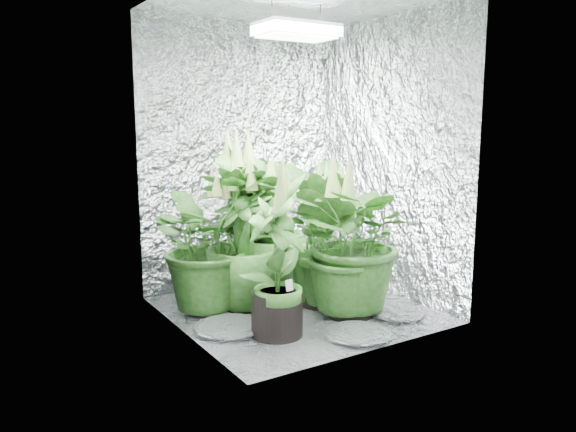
% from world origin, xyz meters
% --- Properties ---
extents(ground, '(1.60, 1.60, 0.00)m').
position_xyz_m(ground, '(0.00, 0.00, 0.00)').
color(ground, silver).
rests_on(ground, ground).
extents(walls, '(1.62, 1.62, 2.00)m').
position_xyz_m(walls, '(0.00, 0.00, 1.00)').
color(walls, silver).
rests_on(walls, ground).
extents(ceiling, '(1.60, 1.60, 0.01)m').
position_xyz_m(ceiling, '(0.00, 0.00, 2.00)').
color(ceiling, silver).
rests_on(ceiling, walls).
extents(grow_lamp, '(0.50, 0.30, 0.22)m').
position_xyz_m(grow_lamp, '(0.00, 0.00, 1.83)').
color(grow_lamp, gray).
rests_on(grow_lamp, ceiling).
extents(plant_a, '(0.96, 0.96, 0.99)m').
position_xyz_m(plant_a, '(-0.50, 0.32, 0.47)').
color(plant_a, black).
rests_on(plant_a, ground).
extents(plant_b, '(0.80, 0.80, 1.23)m').
position_xyz_m(plant_b, '(-0.12, 0.44, 0.57)').
color(plant_b, black).
rests_on(plant_b, ground).
extents(plant_c, '(0.52, 0.52, 1.03)m').
position_xyz_m(plant_c, '(0.14, 0.52, 0.47)').
color(plant_c, black).
rests_on(plant_c, ground).
extents(plant_d, '(0.75, 0.75, 1.05)m').
position_xyz_m(plant_d, '(-0.28, 0.23, 0.48)').
color(plant_d, black).
rests_on(plant_d, ground).
extents(plant_e, '(0.96, 0.96, 1.08)m').
position_xyz_m(plant_e, '(0.24, -0.27, 0.50)').
color(plant_e, black).
rests_on(plant_e, ground).
extents(plant_f, '(0.64, 0.64, 1.04)m').
position_xyz_m(plant_f, '(-0.34, -0.32, 0.47)').
color(plant_f, black).
rests_on(plant_f, ground).
extents(plant_g, '(0.64, 0.64, 1.01)m').
position_xyz_m(plant_g, '(0.21, -0.00, 0.46)').
color(plant_g, black).
rests_on(plant_g, ground).
extents(circulation_fan, '(0.15, 0.30, 0.34)m').
position_xyz_m(circulation_fan, '(0.61, 0.54, 0.14)').
color(circulation_fan, black).
rests_on(circulation_fan, ground).
extents(plant_label, '(0.05, 0.03, 0.08)m').
position_xyz_m(plant_label, '(-0.28, -0.35, 0.30)').
color(plant_label, white).
rests_on(plant_label, plant_f).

